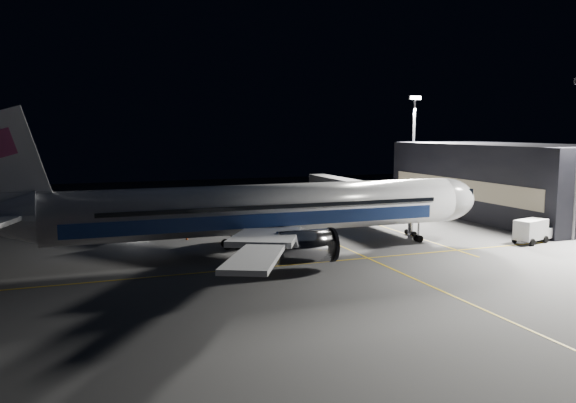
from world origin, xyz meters
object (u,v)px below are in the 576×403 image
at_px(floodlight_mast_north, 414,140).
at_px(jet_bridge, 363,192).
at_px(airliner, 257,210).
at_px(safety_cone_c, 231,233).
at_px(service_truck, 533,230).
at_px(safety_cone_b, 197,233).
at_px(safety_cone_a, 187,238).
at_px(baggage_tug, 138,228).

bearing_deg(floodlight_mast_north, jet_bridge, -142.26).
bearing_deg(airliner, safety_cone_c, 89.59).
bearing_deg(airliner, service_truck, -8.75).
xyz_separation_m(airliner, jet_bridge, (23.08, 18.06, -0.58)).
bearing_deg(safety_cone_b, jet_bridge, 8.43).
relative_size(airliner, floodlight_mast_north, 2.97).
relative_size(airliner, safety_cone_a, 112.66).
xyz_separation_m(baggage_tug, safety_cone_a, (5.53, -6.58, -0.49)).
distance_m(jet_bridge, floodlight_mast_north, 24.06).
bearing_deg(service_truck, baggage_tug, 136.28).
relative_size(baggage_tug, safety_cone_a, 4.86).
bearing_deg(baggage_tug, safety_cone_b, -15.97).
height_order(safety_cone_a, safety_cone_b, safety_cone_b).
distance_m(service_truck, baggage_tug, 52.27).
bearing_deg(safety_cone_a, jet_bridge, 12.39).
bearing_deg(baggage_tug, floodlight_mast_north, 28.83).
bearing_deg(safety_cone_a, safety_cone_c, 8.45).
relative_size(airliner, baggage_tug, 23.20).
distance_m(safety_cone_a, safety_cone_b, 2.93).
distance_m(floodlight_mast_north, safety_cone_a, 52.75).
relative_size(jet_bridge, safety_cone_c, 54.90).
relative_size(airliner, safety_cone_b, 98.56).
xyz_separation_m(airliner, safety_cone_c, (0.09, 12.57, -4.85)).
xyz_separation_m(airliner, service_truck, (35.02, -5.39, -3.56)).
distance_m(safety_cone_a, safety_cone_c, 6.22).
xyz_separation_m(safety_cone_a, safety_cone_c, (6.15, 0.91, 0.04)).
distance_m(airliner, safety_cone_a, 14.02).
bearing_deg(safety_cone_a, baggage_tug, 130.03).
bearing_deg(service_truck, floodlight_mast_north, 63.96).
height_order(service_truck, safety_cone_c, service_truck).
height_order(airliner, safety_cone_c, airliner).
bearing_deg(safety_cone_b, safety_cone_c, -18.07).
relative_size(airliner, safety_cone_c, 98.12).
relative_size(jet_bridge, floodlight_mast_north, 1.66).
xyz_separation_m(jet_bridge, safety_cone_c, (-22.99, -5.49, -4.27)).
bearing_deg(floodlight_mast_north, safety_cone_c, -154.65).
distance_m(jet_bridge, service_truck, 26.48).
xyz_separation_m(service_truck, safety_cone_c, (-34.93, 17.96, -1.29)).
bearing_deg(airliner, jet_bridge, 38.04).
bearing_deg(jet_bridge, safety_cone_c, -166.57).
height_order(baggage_tug, safety_cone_c, baggage_tug).
xyz_separation_m(airliner, safety_cone_b, (-4.31, 14.00, -4.85)).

